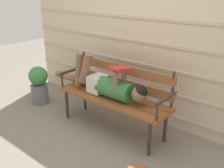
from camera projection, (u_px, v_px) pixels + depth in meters
ground_plane at (109, 130)px, 3.41m from camera, size 12.00×12.00×0.00m
house_siding at (140, 29)px, 3.43m from camera, size 4.27×0.08×2.50m
park_bench at (115, 92)px, 3.33m from camera, size 1.57×0.47×0.90m
reclining_person at (107, 84)px, 3.29m from camera, size 1.67×0.27×0.54m
potted_plant at (39, 84)px, 4.11m from camera, size 0.30×0.30×0.61m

